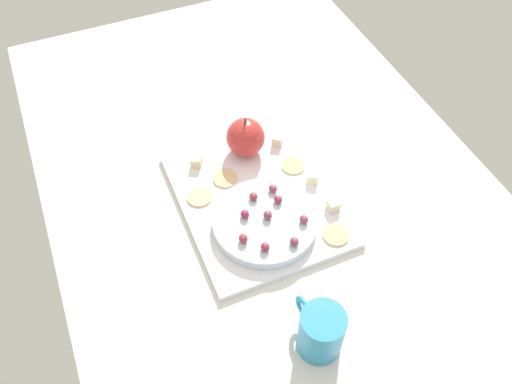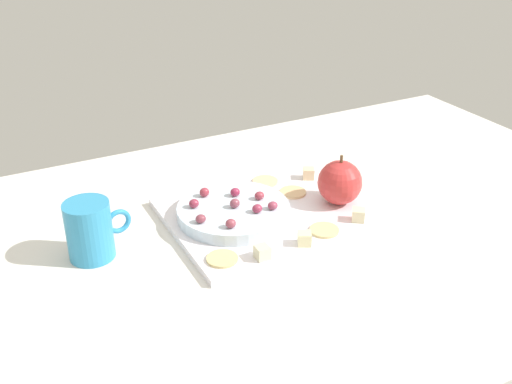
% 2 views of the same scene
% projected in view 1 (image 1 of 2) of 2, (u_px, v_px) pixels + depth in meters
% --- Properties ---
extents(table, '(1.41, 0.82, 0.04)m').
position_uv_depth(table, '(284.00, 217.00, 0.99)').
color(table, silver).
rests_on(table, ground).
extents(platter, '(0.34, 0.27, 0.01)m').
position_uv_depth(platter, '(256.00, 199.00, 0.99)').
color(platter, white).
rests_on(platter, table).
extents(serving_dish, '(0.18, 0.18, 0.02)m').
position_uv_depth(serving_dish, '(265.00, 222.00, 0.93)').
color(serving_dish, silver).
rests_on(serving_dish, platter).
extents(apple_whole, '(0.08, 0.08, 0.08)m').
position_uv_depth(apple_whole, '(246.00, 137.00, 1.03)').
color(apple_whole, red).
rests_on(apple_whole, platter).
extents(apple_stem, '(0.01, 0.01, 0.01)m').
position_uv_depth(apple_stem, '(245.00, 121.00, 0.99)').
color(apple_stem, brown).
rests_on(apple_stem, apple_whole).
extents(cheese_cube_0, '(0.03, 0.03, 0.02)m').
position_uv_depth(cheese_cube_0, '(196.00, 161.00, 1.02)').
color(cheese_cube_0, beige).
rests_on(cheese_cube_0, platter).
extents(cheese_cube_1, '(0.02, 0.02, 0.02)m').
position_uv_depth(cheese_cube_1, '(333.00, 205.00, 0.96)').
color(cheese_cube_1, beige).
rests_on(cheese_cube_1, platter).
extents(cheese_cube_2, '(0.03, 0.03, 0.02)m').
position_uv_depth(cheese_cube_2, '(277.00, 140.00, 1.06)').
color(cheese_cube_2, beige).
rests_on(cheese_cube_2, platter).
extents(cheese_cube_3, '(0.03, 0.03, 0.02)m').
position_uv_depth(cheese_cube_3, '(313.00, 177.00, 1.00)').
color(cheese_cube_3, beige).
rests_on(cheese_cube_3, platter).
extents(cracker_0, '(0.05, 0.05, 0.00)m').
position_uv_depth(cracker_0, '(199.00, 197.00, 0.98)').
color(cracker_0, '#E1BA8B').
rests_on(cracker_0, platter).
extents(cracker_1, '(0.05, 0.05, 0.00)m').
position_uv_depth(cracker_1, '(225.00, 178.00, 1.01)').
color(cracker_1, '#E1B582').
rests_on(cracker_1, platter).
extents(cracker_2, '(0.05, 0.05, 0.00)m').
position_uv_depth(cracker_2, '(293.00, 165.00, 1.03)').
color(cracker_2, '#D6C285').
rests_on(cracker_2, platter).
extents(cracker_3, '(0.05, 0.05, 0.00)m').
position_uv_depth(cracker_3, '(336.00, 235.00, 0.93)').
color(cracker_3, '#DAC381').
rests_on(cracker_3, platter).
extents(grape_0, '(0.02, 0.01, 0.02)m').
position_uv_depth(grape_0, '(268.00, 215.00, 0.92)').
color(grape_0, '#843E4D').
rests_on(grape_0, serving_dish).
extents(grape_1, '(0.02, 0.01, 0.02)m').
position_uv_depth(grape_1, '(243.00, 238.00, 0.89)').
color(grape_1, '#9A3140').
rests_on(grape_1, serving_dish).
extents(grape_2, '(0.02, 0.01, 0.01)m').
position_uv_depth(grape_2, '(294.00, 242.00, 0.89)').
color(grape_2, brown).
rests_on(grape_2, serving_dish).
extents(grape_3, '(0.02, 0.01, 0.01)m').
position_uv_depth(grape_3, '(273.00, 189.00, 0.96)').
color(grape_3, '#943A51').
rests_on(grape_3, serving_dish).
extents(grape_4, '(0.02, 0.01, 0.01)m').
position_uv_depth(grape_4, '(304.00, 219.00, 0.92)').
color(grape_4, '#8E3C49').
rests_on(grape_4, serving_dish).
extents(grape_5, '(0.02, 0.01, 0.01)m').
position_uv_depth(grape_5, '(279.00, 200.00, 0.94)').
color(grape_5, '#932E48').
rests_on(grape_5, serving_dish).
extents(grape_6, '(0.02, 0.01, 0.01)m').
position_uv_depth(grape_6, '(253.00, 196.00, 0.95)').
color(grape_6, '#983543').
rests_on(grape_6, serving_dish).
extents(grape_7, '(0.02, 0.01, 0.01)m').
position_uv_depth(grape_7, '(245.00, 214.00, 0.92)').
color(grape_7, '#932644').
rests_on(grape_7, serving_dish).
extents(grape_8, '(0.02, 0.01, 0.01)m').
position_uv_depth(grape_8, '(265.00, 247.00, 0.88)').
color(grape_8, maroon).
rests_on(grape_8, serving_dish).
extents(cup, '(0.10, 0.07, 0.09)m').
position_uv_depth(cup, '(320.00, 332.00, 0.78)').
color(cup, '#2F8EBF').
rests_on(cup, table).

